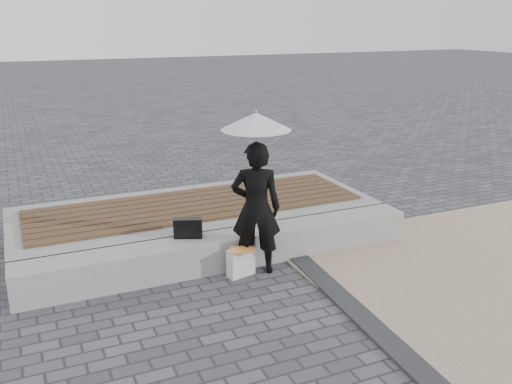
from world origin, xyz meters
The scene contains 10 objects.
ground centered at (0.00, 0.00, 0.00)m, with size 80.00×80.00×0.00m, color #504F55.
edging_band centered at (0.75, -0.50, 0.02)m, with size 0.25×5.20×0.04m, color #2C2C2F.
seating_ledge centered at (0.00, 1.60, 0.20)m, with size 5.00×0.45×0.40m, color #9C9B97.
timber_platform centered at (0.00, 2.80, 0.20)m, with size 5.00×2.00×0.40m, color gray.
timber_decking centered at (0.00, 2.80, 0.42)m, with size 4.60×1.40×0.04m, color brown, non-canonical shape.
woman centered at (0.25, 1.30, 0.80)m, with size 0.58×0.38×1.60m, color black.
parasol centered at (0.25, 1.30, 1.83)m, with size 0.80×0.80×1.02m.
handbag centered at (-0.46, 1.71, 0.52)m, with size 0.34×0.12×0.24m, color black.
canvas_tote centered at (0.03, 1.25, 0.17)m, with size 0.33×0.14×0.34m, color silver.
magazine centered at (0.03, 1.20, 0.35)m, with size 0.29×0.22×0.01m, color #FF5F3E.
Camera 1 is at (-2.27, -4.34, 2.92)m, focal length 39.08 mm.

